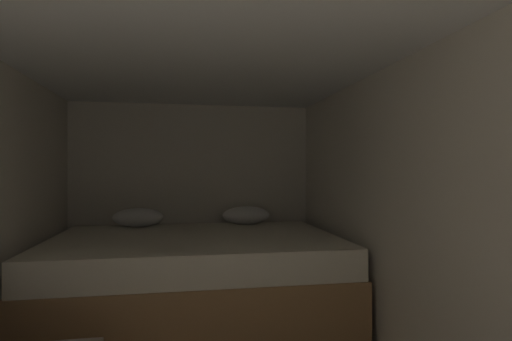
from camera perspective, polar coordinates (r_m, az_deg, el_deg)
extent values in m
cube|color=beige|center=(4.58, -8.86, -3.65)|extent=(2.70, 0.05, 2.04)
cube|color=beige|center=(2.57, 24.03, -6.47)|extent=(0.05, 4.87, 2.04)
cube|color=white|center=(2.25, -7.17, 19.69)|extent=(2.70, 4.87, 0.05)
cube|color=#9E7247|center=(3.78, -8.48, -16.36)|extent=(2.48, 1.75, 0.50)
cube|color=beige|center=(3.69, -8.48, -10.85)|extent=(2.44, 1.71, 0.24)
ellipsoid|color=white|center=(4.35, -16.20, -6.34)|extent=(0.51, 0.29, 0.19)
ellipsoid|color=white|center=(4.38, -1.39, -6.30)|extent=(0.51, 0.29, 0.19)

